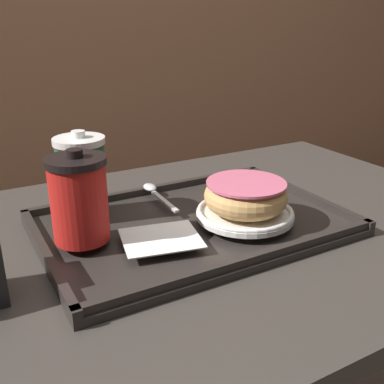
{
  "coord_description": "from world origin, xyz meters",
  "views": [
    {
      "loc": [
        -0.35,
        -0.57,
        1.04
      ],
      "look_at": [
        -0.03,
        0.0,
        0.78
      ],
      "focal_mm": 42.0,
      "sensor_mm": 36.0,
      "label": 1
    }
  ],
  "objects_px": {
    "coffee_cup_front": "(79,199)",
    "donut_chocolate_glazed": "(246,195)",
    "coffee_cup_rear": "(82,174)",
    "spoon": "(154,191)"
  },
  "relations": [
    {
      "from": "coffee_cup_front",
      "to": "donut_chocolate_glazed",
      "type": "distance_m",
      "value": 0.25
    },
    {
      "from": "coffee_cup_rear",
      "to": "donut_chocolate_glazed",
      "type": "height_order",
      "value": "coffee_cup_rear"
    },
    {
      "from": "donut_chocolate_glazed",
      "to": "spoon",
      "type": "xyz_separation_m",
      "value": [
        -0.08,
        0.16,
        -0.03
      ]
    },
    {
      "from": "coffee_cup_front",
      "to": "coffee_cup_rear",
      "type": "relative_size",
      "value": 0.99
    },
    {
      "from": "coffee_cup_rear",
      "to": "donut_chocolate_glazed",
      "type": "xyz_separation_m",
      "value": [
        0.21,
        -0.15,
        -0.03
      ]
    },
    {
      "from": "coffee_cup_front",
      "to": "donut_chocolate_glazed",
      "type": "bearing_deg",
      "value": -11.91
    },
    {
      "from": "coffee_cup_front",
      "to": "coffee_cup_rear",
      "type": "height_order",
      "value": "coffee_cup_rear"
    },
    {
      "from": "spoon",
      "to": "coffee_cup_rear",
      "type": "bearing_deg",
      "value": 98.53
    },
    {
      "from": "coffee_cup_front",
      "to": "spoon",
      "type": "bearing_deg",
      "value": 34.6
    },
    {
      "from": "coffee_cup_rear",
      "to": "donut_chocolate_glazed",
      "type": "relative_size",
      "value": 1.02
    }
  ]
}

